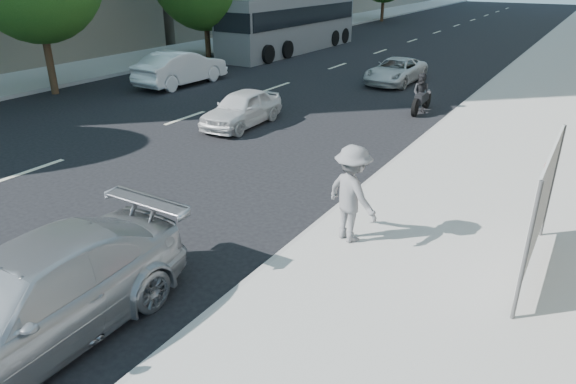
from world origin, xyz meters
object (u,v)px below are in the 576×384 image
Objects in this scene: white_sedan_mid at (181,68)px; white_sedan_far at (396,71)px; jogger at (352,194)px; parked_sedan at (28,301)px; bus at (291,24)px; motorcycle at (422,95)px; protest_banner at (541,205)px; white_sedan_near at (242,108)px.

white_sedan_mid is 1.15× the size of white_sedan_far.
parked_sedan is (-2.58, -4.85, -0.37)m from jogger.
bus reaches higher than parked_sedan.
motorcycle is at bearing 87.60° from parked_sedan.
parked_sedan is at bearing -65.32° from bus.
protest_banner is 10.96m from motorcycle.
protest_banner reaches higher than white_sedan_near.
protest_banner reaches higher than white_sedan_mid.
bus is (-13.67, 20.40, 0.56)m from jogger.
protest_banner reaches higher than white_sedan_far.
parked_sedan is 15.09m from motorcycle.
white_sedan_far is 0.33× the size of bus.
white_sedan_mid is 9.68m from white_sedan_far.
protest_banner is 25.97m from bus.
motorcycle is at bearing 117.54° from protest_banner.
parked_sedan is 27.59m from bus.
parked_sedan is 0.41× the size of bus.
parked_sedan is 1.43× the size of white_sedan_near.
motorcycle reaches higher than white_sedan_near.
parked_sedan is 1.08× the size of white_sedan_mid.
white_sedan_far is 1.93× the size of motorcycle.
parked_sedan is at bearing -96.02° from motorcycle.
protest_banner is at bearing -146.24° from jogger.
jogger is 5.50m from parked_sedan.
jogger is 0.47× the size of white_sedan_far.
bus is (-9.04, 5.76, 1.09)m from white_sedan_far.
white_sedan_near is at bearing 110.83° from parked_sedan.
protest_banner reaches higher than motorcycle.
motorcycle is (-5.05, 9.69, -0.76)m from protest_banner.
white_sedan_mid is 2.22× the size of motorcycle.
jogger is 15.74m from white_sedan_mid.
parked_sedan is 2.40× the size of motorcycle.
jogger is at bearing -169.99° from protest_banner.
jogger is at bearing 61.81° from parked_sedan.
white_sedan_mid is at bearing -178.78° from motorcycle.
white_sedan_mid is at bearing 145.72° from white_sedan_near.
white_sedan_mid is at bearing -84.01° from bus.
jogger is 0.91× the size of motorcycle.
white_sedan_far is (-7.69, 14.10, -0.85)m from protest_banner.
white_sedan_near is 6.58m from motorcycle.
protest_banner reaches higher than parked_sedan.
bus is at bearing 113.56° from parked_sedan.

